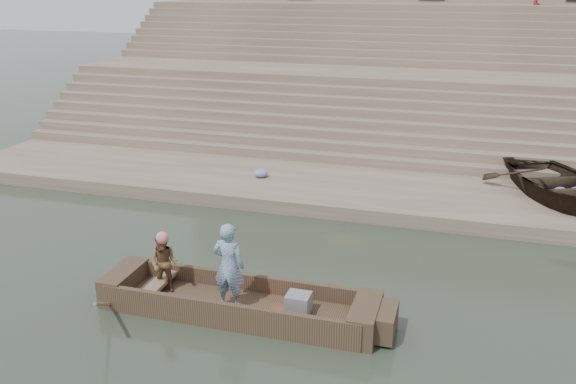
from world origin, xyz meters
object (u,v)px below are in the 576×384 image
at_px(main_rowboat, 238,308).
at_px(standing_man, 229,266).
at_px(television, 298,304).
at_px(beached_rowboat, 559,182).
at_px(rowing_man, 164,263).

relative_size(main_rowboat, standing_man, 2.84).
distance_m(television, beached_rowboat, 9.66).
bearing_deg(television, main_rowboat, 180.00).
relative_size(main_rowboat, television, 10.87).
xyz_separation_m(standing_man, beached_rowboat, (6.84, 8.07, -0.23)).
xyz_separation_m(rowing_man, television, (2.85, -0.06, -0.43)).
distance_m(standing_man, television, 1.52).
bearing_deg(television, standing_man, -174.57).
distance_m(main_rowboat, standing_man, 1.00).
relative_size(standing_man, beached_rowboat, 0.39).
bearing_deg(main_rowboat, standing_man, -131.22).
height_order(main_rowboat, standing_man, standing_man).
bearing_deg(standing_man, rowing_man, -6.10).
relative_size(rowing_man, television, 2.73).
relative_size(rowing_man, beached_rowboat, 0.28).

